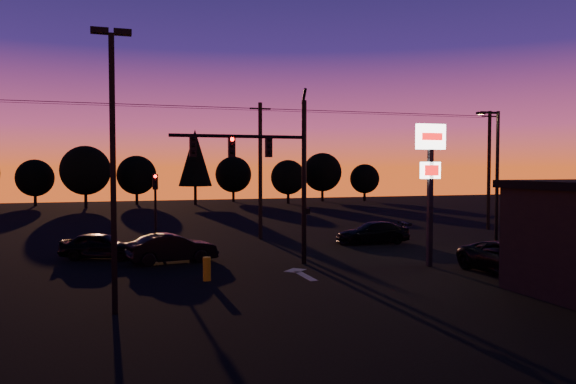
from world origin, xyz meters
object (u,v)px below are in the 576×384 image
object	(u,v)px
secondary_signal	(155,200)
parking_lot_light	(113,151)
streetlight	(496,173)
car_left	(100,246)
bollard	(207,269)
car_mid	(172,248)
pylon_sign	(430,164)
car_right	(373,233)
traffic_signal_mast	(273,163)
suv_parked	(512,259)

from	to	relation	value
secondary_signal	parking_lot_light	xyz separation A→B (m)	(-2.50, -14.49, 2.41)
streetlight	car_left	size ratio (longest dim) A/B	1.98
streetlight	bollard	distance (m)	18.56
parking_lot_light	bollard	distance (m)	7.47
car_mid	pylon_sign	bearing A→B (deg)	-122.01
pylon_sign	car_right	world-z (taller)	pylon_sign
secondary_signal	car_mid	world-z (taller)	secondary_signal
streetlight	secondary_signal	bearing A→B (deg)	162.44
bollard	car_mid	distance (m)	5.04
bollard	car_left	distance (m)	8.44
secondary_signal	parking_lot_light	size ratio (longest dim) A/B	0.48
traffic_signal_mast	pylon_sign	bearing A→B (deg)	-19.36
suv_parked	streetlight	bearing A→B (deg)	55.53
secondary_signal	car_left	size ratio (longest dim) A/B	1.08
parking_lot_light	streetlight	size ratio (longest dim) A/B	1.14
streetlight	traffic_signal_mast	bearing A→B (deg)	-173.86
pylon_sign	car_left	world-z (taller)	pylon_sign
car_mid	car_right	bearing A→B (deg)	-84.78
pylon_sign	car_right	xyz separation A→B (m)	(1.07, 8.16, -4.25)
traffic_signal_mast	pylon_sign	distance (m)	7.52
car_right	traffic_signal_mast	bearing A→B (deg)	-48.95
traffic_signal_mast	secondary_signal	bearing A→B (deg)	123.19
traffic_signal_mast	streetlight	xyz separation A→B (m)	(14.01, 1.51, -0.52)
secondary_signal	car_left	world-z (taller)	secondary_signal
parking_lot_light	car_right	bearing A→B (deg)	39.12
car_left	parking_lot_light	bearing A→B (deg)	-156.43
car_mid	suv_parked	world-z (taller)	suv_parked
car_right	suv_parked	xyz separation A→B (m)	(1.13, -11.26, 0.06)
traffic_signal_mast	parking_lot_light	size ratio (longest dim) A/B	0.94
bollard	streetlight	bearing A→B (deg)	13.18
suv_parked	traffic_signal_mast	bearing A→B (deg)	148.03
bollard	car_right	xyz separation A→B (m)	(11.82, 8.29, 0.17)
bollard	car_left	size ratio (longest dim) A/B	0.25
traffic_signal_mast	pylon_sign	size ratio (longest dim) A/B	1.26
car_left	streetlight	bearing A→B (deg)	-77.20
pylon_sign	car_mid	distance (m)	13.28
pylon_sign	car_left	bearing A→B (deg)	154.63
car_left	car_mid	distance (m)	4.11
car_mid	streetlight	bearing A→B (deg)	-102.03
parking_lot_light	car_mid	size ratio (longest dim) A/B	2.08
car_mid	traffic_signal_mast	bearing A→B (deg)	-126.66
parking_lot_light	pylon_sign	world-z (taller)	parking_lot_light
traffic_signal_mast	car_mid	size ratio (longest dim) A/B	1.95
secondary_signal	car_left	distance (m)	4.70
bollard	car_mid	world-z (taller)	car_mid
bollard	suv_parked	distance (m)	13.29
parking_lot_light	streetlight	xyz separation A→B (m)	(21.41, 8.50, -0.85)
secondary_signal	pylon_sign	bearing A→B (deg)	-39.77
pylon_sign	streetlight	world-z (taller)	streetlight
traffic_signal_mast	suv_parked	bearing A→B (deg)	-31.05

